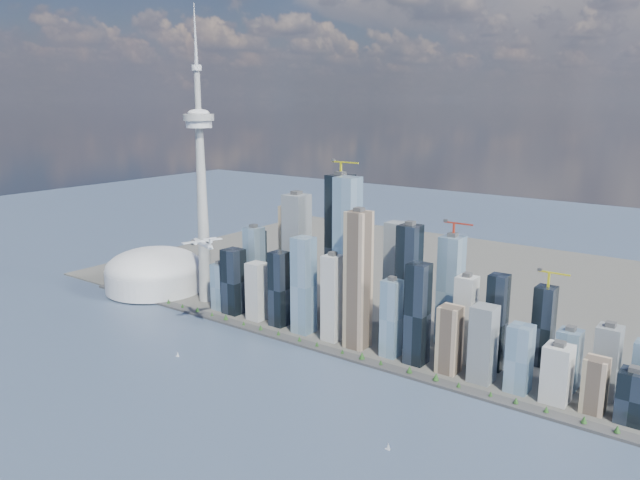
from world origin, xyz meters
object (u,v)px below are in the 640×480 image
Objects in this scene: needle_tower at (201,182)px; sailboat_east at (388,447)px; dome_stadium at (155,272)px; sailboat_west at (178,355)px; airplane at (203,243)px.

sailboat_east is at bearing -23.86° from needle_tower.
needle_tower is at bearing 158.98° from sailboat_east.
sailboat_west is at bearing -33.84° from dome_stadium.
needle_tower is 241.40m from dome_stadium.
needle_tower reaches higher than sailboat_west.
sailboat_west is at bearing -52.54° from needle_tower.
sailboat_west is (163.66, -213.56, -232.93)m from needle_tower.
sailboat_west is (6.48, -67.89, -163.21)m from airplane.
sailboat_east is (697.78, -236.67, -36.29)m from dome_stadium.
sailboat_west is at bearing 178.03° from sailboat_east.
sailboat_west is 0.92× the size of sailboat_east.
needle_tower is 60.69× the size of sailboat_west.
needle_tower reaches higher than airplane.
sailboat_west is (303.66, -203.56, -36.53)m from dome_stadium.
sailboat_west is 395.51m from sailboat_east.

